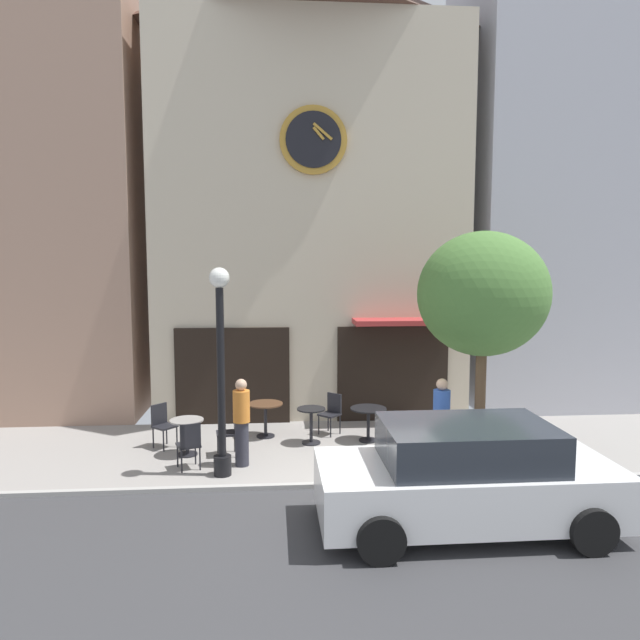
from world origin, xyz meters
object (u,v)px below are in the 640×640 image
object	(u,v)px
cafe_table_near_door	(265,412)
parked_car_white	(466,477)
cafe_table_center_left	(187,431)
cafe_table_rightmost	(368,417)
street_tree	(483,295)
cafe_chair_by_entrance	(189,442)
street_lamp	(221,371)
cafe_table_center_right	(454,423)
cafe_chair_mid_row	(494,429)
cafe_table_leftmost	(311,421)
pedestrian_orange	(242,421)
cafe_chair_curbside	(162,422)
pedestrian_blue	(441,421)
cafe_chair_under_awning	(332,410)
cafe_chair_corner	(231,429)

from	to	relation	value
cafe_table_near_door	parked_car_white	distance (m)	5.47
cafe_table_center_left	cafe_table_rightmost	size ratio (longest dim) A/B	0.94
street_tree	cafe_chair_by_entrance	xyz separation A→B (m)	(-5.45, 0.13, -2.72)
street_lamp	parked_car_white	size ratio (longest dim) A/B	0.87
cafe_table_center_right	cafe_chair_mid_row	bearing A→B (deg)	-33.78
cafe_table_leftmost	pedestrian_orange	bearing A→B (deg)	-138.63
cafe_table_center_right	cafe_chair_curbside	size ratio (longest dim) A/B	0.89
street_lamp	cafe_table_center_left	xyz separation A→B (m)	(-0.80, 1.15, -1.41)
cafe_chair_by_entrance	cafe_chair_curbside	xyz separation A→B (m)	(-0.76, 1.40, 0.00)
street_lamp	pedestrian_orange	xyz separation A→B (m)	(0.32, 0.47, -1.05)
cafe_chair_by_entrance	cafe_table_leftmost	bearing A→B (deg)	30.64
street_tree	cafe_table_rightmost	xyz separation A→B (m)	(-1.87, 1.59, -2.71)
pedestrian_blue	parked_car_white	bearing A→B (deg)	-98.35
cafe_chair_by_entrance	cafe_table_center_right	bearing A→B (deg)	8.90
street_lamp	cafe_table_leftmost	distance (m)	2.80
cafe_chair_under_awning	parked_car_white	distance (m)	4.96
cafe_table_center_right	cafe_chair_mid_row	distance (m)	0.81
cafe_table_leftmost	cafe_chair_curbside	bearing A→B (deg)	179.86
cafe_table_center_right	cafe_chair_under_awning	bearing A→B (deg)	152.78
cafe_chair_by_entrance	parked_car_white	world-z (taller)	parked_car_white
pedestrian_blue	cafe_chair_by_entrance	bearing A→B (deg)	178.95
cafe_chair_by_entrance	cafe_table_center_left	bearing A→B (deg)	101.49
cafe_table_leftmost	pedestrian_orange	world-z (taller)	pedestrian_orange
cafe_table_near_door	pedestrian_blue	size ratio (longest dim) A/B	0.46
parked_car_white	cafe_chair_under_awning	bearing A→B (deg)	107.63
cafe_chair_curbside	cafe_table_center_right	bearing A→B (deg)	-5.43
parked_car_white	cafe_table_leftmost	bearing A→B (deg)	116.36
cafe_chair_curbside	pedestrian_blue	world-z (taller)	pedestrian_blue
street_lamp	cafe_table_center_right	xyz separation A→B (m)	(4.64, 1.13, -1.37)
street_lamp	cafe_table_rightmost	xyz separation A→B (m)	(2.95, 1.76, -1.37)
cafe_table_near_door	pedestrian_blue	distance (m)	3.93
street_lamp	cafe_chair_corner	world-z (taller)	street_lamp
cafe_table_center_left	cafe_chair_curbside	distance (m)	0.81
cafe_chair_mid_row	cafe_chair_under_awning	size ratio (longest dim) A/B	1.00
cafe_table_center_left	cafe_table_center_right	xyz separation A→B (m)	(5.44, -0.02, 0.04)
cafe_table_center_right	cafe_chair_curbside	bearing A→B (deg)	174.57
street_lamp	parked_car_white	xyz separation A→B (m)	(3.72, -2.35, -1.15)
cafe_table_center_right	cafe_chair_by_entrance	distance (m)	5.33
cafe_chair_curbside	cafe_table_rightmost	bearing A→B (deg)	0.80
cafe_table_rightmost	cafe_table_leftmost	bearing A→B (deg)	-176.83
cafe_table_rightmost	cafe_chair_by_entrance	xyz separation A→B (m)	(-3.58, -1.46, -0.01)
cafe_table_center_left	cafe_table_near_door	world-z (taller)	cafe_table_near_door
cafe_chair_curbside	pedestrian_orange	bearing A→B (deg)	-35.66
cafe_table_center_left	cafe_chair_by_entrance	distance (m)	0.86
cafe_table_leftmost	cafe_table_center_right	size ratio (longest dim) A/B	0.96
street_lamp	cafe_chair_under_awning	bearing A→B (deg)	46.91
cafe_chair_mid_row	parked_car_white	size ratio (longest dim) A/B	0.21
street_lamp	cafe_table_center_right	bearing A→B (deg)	13.69
street_lamp	pedestrian_orange	world-z (taller)	street_lamp
cafe_table_rightmost	cafe_chair_by_entrance	bearing A→B (deg)	-157.85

